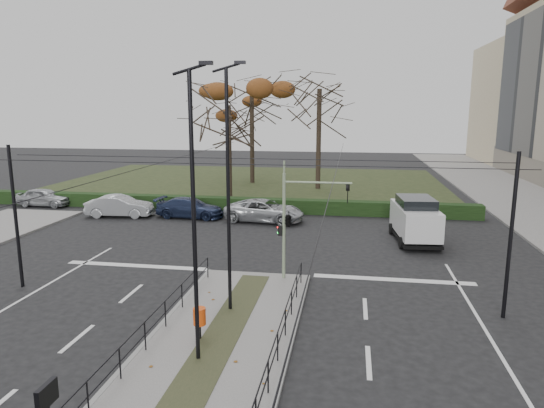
{
  "coord_description": "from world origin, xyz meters",
  "views": [
    {
      "loc": [
        4.0,
        -15.52,
        7.41
      ],
      "look_at": [
        0.11,
        8.24,
        2.67
      ],
      "focal_mm": 32.0,
      "sensor_mm": 36.0,
      "label": 1
    }
  ],
  "objects_px": {
    "white_van": "(415,219)",
    "rust_tree": "(252,96)",
    "parked_car_first": "(44,197)",
    "bare_tree_near": "(228,112)",
    "info_panel": "(48,407)",
    "parked_car_third": "(190,208)",
    "parked_car_second": "(120,206)",
    "parked_car_fourth": "(264,211)",
    "streetlamp_median_far": "(229,189)",
    "bare_tree_center": "(319,96)",
    "litter_bin": "(199,317)",
    "streetlamp_median_near": "(194,216)",
    "traffic_light": "(290,218)"
  },
  "relations": [
    {
      "from": "info_panel",
      "to": "parked_car_first",
      "type": "bearing_deg",
      "value": 124.41
    },
    {
      "from": "info_panel",
      "to": "bare_tree_center",
      "type": "height_order",
      "value": "bare_tree_center"
    },
    {
      "from": "traffic_light",
      "to": "streetlamp_median_far",
      "type": "relative_size",
      "value": 0.52
    },
    {
      "from": "parked_car_third",
      "to": "parked_car_fourth",
      "type": "relative_size",
      "value": 0.9
    },
    {
      "from": "parked_car_second",
      "to": "parked_car_fourth",
      "type": "xyz_separation_m",
      "value": [
        10.24,
        0.2,
        -0.02
      ]
    },
    {
      "from": "parked_car_first",
      "to": "parked_car_fourth",
      "type": "height_order",
      "value": "parked_car_fourth"
    },
    {
      "from": "streetlamp_median_near",
      "to": "parked_car_first",
      "type": "bearing_deg",
      "value": 132.53
    },
    {
      "from": "parked_car_first",
      "to": "parked_car_third",
      "type": "height_order",
      "value": "parked_car_first"
    },
    {
      "from": "streetlamp_median_far",
      "to": "parked_car_third",
      "type": "distance_m",
      "value": 17.0
    },
    {
      "from": "parked_car_third",
      "to": "bare_tree_center",
      "type": "relative_size",
      "value": 0.39
    },
    {
      "from": "parked_car_third",
      "to": "parked_car_second",
      "type": "bearing_deg",
      "value": 99.84
    },
    {
      "from": "parked_car_fourth",
      "to": "bare_tree_near",
      "type": "relative_size",
      "value": 0.52
    },
    {
      "from": "parked_car_first",
      "to": "litter_bin",
      "type": "bearing_deg",
      "value": -135.14
    },
    {
      "from": "parked_car_second",
      "to": "parked_car_fourth",
      "type": "bearing_deg",
      "value": -95.43
    },
    {
      "from": "litter_bin",
      "to": "parked_car_third",
      "type": "height_order",
      "value": "parked_car_third"
    },
    {
      "from": "parked_car_third",
      "to": "bare_tree_near",
      "type": "bearing_deg",
      "value": -11.04
    },
    {
      "from": "streetlamp_median_far",
      "to": "parked_car_first",
      "type": "xyz_separation_m",
      "value": [
        -19.13,
        17.12,
        -3.93
      ]
    },
    {
      "from": "info_panel",
      "to": "parked_car_third",
      "type": "height_order",
      "value": "info_panel"
    },
    {
      "from": "white_van",
      "to": "bare_tree_near",
      "type": "relative_size",
      "value": 0.5
    },
    {
      "from": "parked_car_third",
      "to": "litter_bin",
      "type": "bearing_deg",
      "value": -156.68
    },
    {
      "from": "parked_car_second",
      "to": "bare_tree_near",
      "type": "height_order",
      "value": "bare_tree_near"
    },
    {
      "from": "streetlamp_median_far",
      "to": "white_van",
      "type": "distance_m",
      "value": 14.11
    },
    {
      "from": "parked_car_first",
      "to": "bare_tree_near",
      "type": "bearing_deg",
      "value": -74.84
    },
    {
      "from": "parked_car_first",
      "to": "rust_tree",
      "type": "bearing_deg",
      "value": -42.96
    },
    {
      "from": "parked_car_third",
      "to": "bare_tree_near",
      "type": "height_order",
      "value": "bare_tree_near"
    },
    {
      "from": "bare_tree_center",
      "to": "bare_tree_near",
      "type": "bearing_deg",
      "value": -129.23
    },
    {
      "from": "info_panel",
      "to": "parked_car_first",
      "type": "xyz_separation_m",
      "value": [
        -17.85,
        26.06,
        -1.18
      ]
    },
    {
      "from": "parked_car_third",
      "to": "streetlamp_median_far",
      "type": "bearing_deg",
      "value": -152.51
    },
    {
      "from": "streetlamp_median_near",
      "to": "parked_car_third",
      "type": "bearing_deg",
      "value": 109.43
    },
    {
      "from": "info_panel",
      "to": "parked_car_fourth",
      "type": "bearing_deg",
      "value": 90.25
    },
    {
      "from": "litter_bin",
      "to": "parked_car_third",
      "type": "bearing_deg",
      "value": 109.67
    },
    {
      "from": "bare_tree_center",
      "to": "parked_car_third",
      "type": "bearing_deg",
      "value": -120.56
    },
    {
      "from": "parked_car_second",
      "to": "bare_tree_near",
      "type": "distance_m",
      "value": 10.84
    },
    {
      "from": "traffic_light",
      "to": "parked_car_fourth",
      "type": "distance_m",
      "value": 11.74
    },
    {
      "from": "litter_bin",
      "to": "info_panel",
      "type": "xyz_separation_m",
      "value": [
        -0.88,
        -6.49,
        1.0
      ]
    },
    {
      "from": "parked_car_second",
      "to": "bare_tree_center",
      "type": "height_order",
      "value": "bare_tree_center"
    },
    {
      "from": "streetlamp_median_near",
      "to": "parked_car_fourth",
      "type": "relative_size",
      "value": 1.61
    },
    {
      "from": "parked_car_second",
      "to": "parked_car_first",
      "type": "bearing_deg",
      "value": 64.85
    },
    {
      "from": "streetlamp_median_near",
      "to": "parked_car_third",
      "type": "height_order",
      "value": "streetlamp_median_near"
    },
    {
      "from": "parked_car_fourth",
      "to": "litter_bin",
      "type": "bearing_deg",
      "value": -170.51
    },
    {
      "from": "parked_car_second",
      "to": "bare_tree_near",
      "type": "bearing_deg",
      "value": -53.27
    },
    {
      "from": "streetlamp_median_far",
      "to": "bare_tree_near",
      "type": "distance_m",
      "value": 21.4
    },
    {
      "from": "white_van",
      "to": "litter_bin",
      "type": "bearing_deg",
      "value": -121.25
    },
    {
      "from": "white_van",
      "to": "rust_tree",
      "type": "height_order",
      "value": "rust_tree"
    },
    {
      "from": "rust_tree",
      "to": "bare_tree_near",
      "type": "xyz_separation_m",
      "value": [
        0.31,
        -10.54,
        -1.48
      ]
    },
    {
      "from": "white_van",
      "to": "bare_tree_center",
      "type": "bearing_deg",
      "value": 111.09
    },
    {
      "from": "streetlamp_median_near",
      "to": "bare_tree_near",
      "type": "distance_m",
      "value": 24.97
    },
    {
      "from": "rust_tree",
      "to": "parked_car_fourth",
      "type": "bearing_deg",
      "value": -75.66
    },
    {
      "from": "litter_bin",
      "to": "info_panel",
      "type": "height_order",
      "value": "info_panel"
    },
    {
      "from": "streetlamp_median_far",
      "to": "rust_tree",
      "type": "relative_size",
      "value": 0.79
    }
  ]
}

